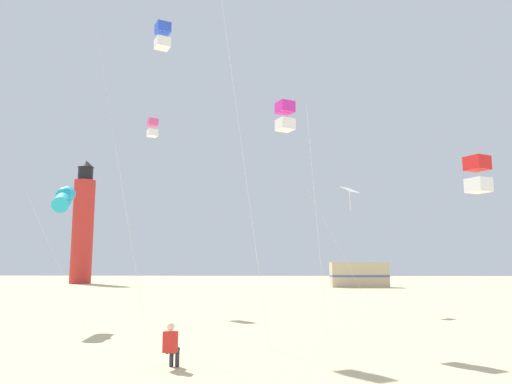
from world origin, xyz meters
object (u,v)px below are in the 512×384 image
Objects in this scene: kite_flyer_standing at (171,344)px; kite_box_scarlet at (478,175)px; kite_box_rainbow at (152,128)px; kite_tube_cyan at (64,198)px; kite_box_blue at (162,37)px; lighthouse_distant at (83,225)px; rv_van_tan at (359,275)px; kite_diamond_white at (349,194)px; kite_box_magenta at (285,117)px.

kite_flyer_standing is 0.19× the size of kite_box_scarlet.
kite_tube_cyan is at bearing -100.90° from kite_box_rainbow.
kite_box_blue is 49.83m from lighthouse_distant.
lighthouse_distant is at bearing 117.70° from kite_box_rainbow.
kite_box_rainbow is 33.21m from rv_van_tan.
kite_tube_cyan is at bearing -68.97° from lighthouse_distant.
kite_box_blue reaches higher than kite_diamond_white.
kite_box_scarlet is (14.15, -14.57, -5.81)m from kite_box_rainbow.
kite_tube_cyan is (-6.80, 8.42, 4.95)m from kite_flyer_standing.
kite_box_rainbow is 1.98× the size of kite_box_scarlet.
kite_tube_cyan is (-1.64, -8.53, -5.64)m from kite_box_rainbow.
kite_box_rainbow is (-2.90, 9.78, -1.34)m from kite_box_blue.
kite_box_magenta is 0.53× the size of lighthouse_distant.
kite_flyer_standing is 20.64m from kite_box_rainbow.
kite_box_rainbow reaches higher than rv_van_tan.
rv_van_tan is at bearing 79.66° from kite_diamond_white.
kite_diamond_white is 28.80m from rv_van_tan.
rv_van_tan reaches higher than kite_flyer_standing.
kite_diamond_white is (9.28, 8.56, -5.84)m from kite_box_blue.
kite_box_blue is 2.02× the size of rv_van_tan.
kite_box_scarlet is at bearing -81.58° from kite_diamond_white.
kite_box_rainbow reaches higher than kite_tube_cyan.
kite_box_blue is at bearing -113.41° from rv_van_tan.
lighthouse_distant is at bearing 130.14° from kite_diamond_white.
kite_box_rainbow reaches higher than kite_box_magenta.
kite_flyer_standing is 11.90m from kite_tube_cyan.
kite_flyer_standing is 10.47m from kite_box_scarlet.
kite_box_rainbow is 21.13m from kite_box_scarlet.
rv_van_tan is (18.90, 35.15, -4.18)m from kite_tube_cyan.
kite_box_blue is 1.47× the size of kite_box_magenta.
lighthouse_distant is (-30.56, 36.24, 1.13)m from kite_diamond_white.
kite_diamond_white is at bearing -102.22° from rv_van_tan.
kite_box_rainbow is at bearing 79.10° from kite_tube_cyan.
kite_box_blue is at bearing -15.38° from kite_tube_cyan.
kite_tube_cyan is 0.37× the size of lighthouse_distant.
kite_diamond_white is at bearing -106.63° from kite_flyer_standing.
kite_box_scarlet is at bearing -23.07° from kite_box_blue.
kite_box_scarlet is at bearing -157.76° from kite_flyer_standing.
kite_diamond_white is (12.17, -1.22, -4.50)m from kite_box_rainbow.
kite_box_scarlet is 59.37m from lighthouse_distant.
kite_tube_cyan is 0.96× the size of rv_van_tan.
lighthouse_distant reaches higher than kite_box_blue.
kite_flyer_standing is at bearing -72.54° from kite_box_blue.
kite_box_magenta reaches higher than kite_diamond_white.
kite_tube_cyan is (-4.54, 1.25, -6.98)m from kite_box_blue.
kite_flyer_standing is at bearing -65.63° from lighthouse_distant.
rv_van_tan is (14.36, 36.40, -11.16)m from kite_box_blue.
kite_flyer_standing is 0.10× the size of kite_box_rainbow.
kite_diamond_white reaches higher than kite_box_scarlet.
kite_tube_cyan is at bearing 164.62° from kite_box_blue.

